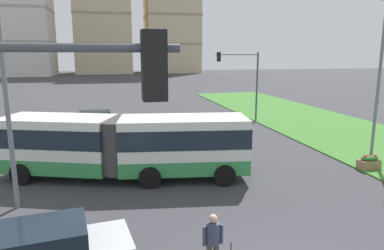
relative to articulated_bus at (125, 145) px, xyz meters
name	(u,v)px	position (x,y,z in m)	size (l,w,h in m)	color
articulated_bus	(125,145)	(0.00, 0.00, 0.00)	(12.02, 5.23, 3.00)	silver
car_black_sedan	(97,122)	(-1.85, 11.27, -0.90)	(4.46, 2.15, 1.58)	black
pedestrian_crossing	(213,240)	(2.03, -8.29, -0.65)	(0.58, 0.36, 1.74)	#4C4238
flower_planter_2	(369,162)	(12.44, -1.57, -1.23)	(1.10, 0.56, 0.74)	#937051
traffic_light_far_right	(244,74)	(10.77, 12.50, 2.57)	(3.97, 0.28, 6.15)	#474C51
streetlight_left	(4,77)	(-4.31, -2.54, 3.47)	(0.70, 0.28, 9.35)	slate
streetlight_median	(380,72)	(14.34, 0.54, 3.29)	(0.70, 0.28, 9.00)	slate
apartment_tower_westcentre	(102,2)	(-3.04, 104.50, 20.86)	(17.51, 19.62, 44.98)	beige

